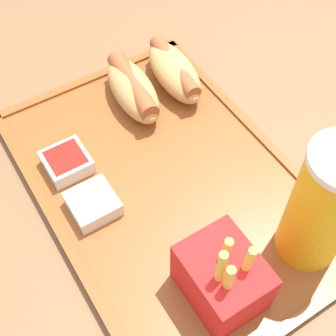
{
  "coord_description": "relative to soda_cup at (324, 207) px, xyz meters",
  "views": [
    {
      "loc": [
        0.29,
        -0.18,
        1.26
      ],
      "look_at": [
        0.0,
        -0.0,
        0.8
      ],
      "focal_mm": 50.0,
      "sensor_mm": 36.0,
      "label": 1
    }
  ],
  "objects": [
    {
      "name": "fries_carton",
      "position": [
        -0.01,
        -0.12,
        -0.05
      ],
      "size": [
        0.09,
        0.07,
        0.11
      ],
      "color": "red",
      "rests_on": "food_tray"
    },
    {
      "name": "food_tray",
      "position": [
        -0.16,
        -0.09,
        -0.09
      ],
      "size": [
        0.45,
        0.3,
        0.01
      ],
      "color": "brown",
      "rests_on": "dining_table"
    },
    {
      "name": "sauce_cup_mayo",
      "position": [
        -0.17,
        -0.19,
        -0.07
      ],
      "size": [
        0.05,
        0.05,
        0.02
      ],
      "color": "silver",
      "rests_on": "food_tray"
    },
    {
      "name": "dining_table",
      "position": [
        -0.16,
        -0.09,
        -0.47
      ],
      "size": [
        1.27,
        1.06,
        0.76
      ],
      "color": "brown",
      "rests_on": "ground_plane"
    },
    {
      "name": "sauce_cup_ketchup",
      "position": [
        -0.25,
        -0.19,
        -0.07
      ],
      "size": [
        0.05,
        0.05,
        0.02
      ],
      "color": "silver",
      "rests_on": "food_tray"
    },
    {
      "name": "hot_dog_near",
      "position": [
        -0.31,
        -0.05,
        -0.06
      ],
      "size": [
        0.14,
        0.07,
        0.05
      ],
      "color": "tan",
      "rests_on": "food_tray"
    },
    {
      "name": "hot_dog_far",
      "position": [
        -0.31,
        0.02,
        -0.06
      ],
      "size": [
        0.14,
        0.07,
        0.05
      ],
      "color": "tan",
      "rests_on": "food_tray"
    },
    {
      "name": "soda_cup",
      "position": [
        0.0,
        0.0,
        0.0
      ],
      "size": [
        0.07,
        0.07,
        0.2
      ],
      "color": "gold",
      "rests_on": "food_tray"
    }
  ]
}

